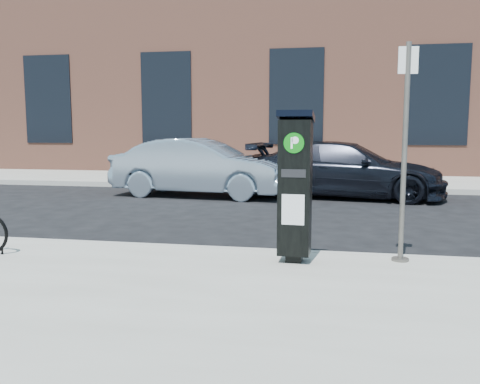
% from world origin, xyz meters
% --- Properties ---
extents(ground, '(120.00, 120.00, 0.00)m').
position_xyz_m(ground, '(0.00, 0.00, 0.00)').
color(ground, black).
rests_on(ground, ground).
extents(sidewalk_far, '(60.00, 12.00, 0.15)m').
position_xyz_m(sidewalk_far, '(0.00, 14.00, 0.07)').
color(sidewalk_far, gray).
rests_on(sidewalk_far, ground).
extents(curb_near, '(60.00, 0.12, 0.16)m').
position_xyz_m(curb_near, '(0.00, -0.02, 0.07)').
color(curb_near, '#9E9B93').
rests_on(curb_near, ground).
extents(curb_far, '(60.00, 0.12, 0.16)m').
position_xyz_m(curb_far, '(0.00, 8.02, 0.07)').
color(curb_far, '#9E9B93').
rests_on(curb_far, ground).
extents(building, '(28.00, 10.05, 8.25)m').
position_xyz_m(building, '(-0.00, 17.00, 4.15)').
color(building, '#935642').
rests_on(building, ground).
extents(parking_kiosk, '(0.46, 0.41, 1.94)m').
position_xyz_m(parking_kiosk, '(0.95, -0.59, 1.15)').
color(parking_kiosk, black).
rests_on(parking_kiosk, sidewalk_near).
extents(sign_pole, '(0.25, 0.22, 2.78)m').
position_xyz_m(sign_pole, '(2.31, -0.30, 1.53)').
color(sign_pole, '#504B46').
rests_on(sign_pole, sidewalk_near).
extents(car_silver, '(4.93, 2.11, 1.58)m').
position_xyz_m(car_silver, '(-2.16, 6.40, 0.79)').
color(car_silver, '#8293A6').
rests_on(car_silver, ground).
extents(car_dark, '(5.39, 2.73, 1.50)m').
position_xyz_m(car_dark, '(1.74, 6.89, 0.75)').
color(car_dark, black).
rests_on(car_dark, ground).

